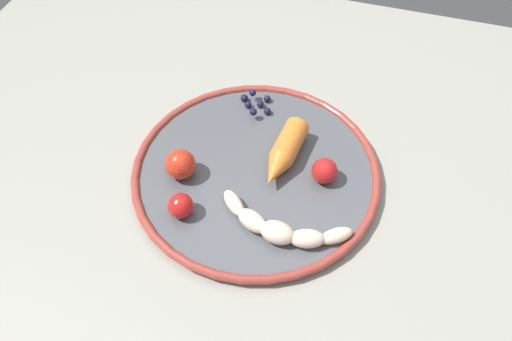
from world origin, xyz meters
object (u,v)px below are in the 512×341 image
object	(u,v)px
banana	(280,228)
tomato_far	(180,164)
blueberry_pile	(256,103)
carrot_orange	(284,154)
tomato_near	(324,171)
tomato_mid	(181,206)
plate	(256,172)
dining_table	(277,191)

from	to	relation	value
banana	tomato_far	xyz separation A→B (m)	(0.16, -0.05, 0.01)
blueberry_pile	tomato_far	distance (m)	0.17
carrot_orange	tomato_near	size ratio (longest dim) A/B	3.29
carrot_orange	tomato_mid	world-z (taller)	carrot_orange
banana	blueberry_pile	bearing A→B (deg)	-65.80
carrot_orange	tomato_near	xyz separation A→B (m)	(-0.06, 0.01, 0.00)
plate	banana	distance (m)	0.11
tomato_mid	dining_table	bearing A→B (deg)	-124.69
banana	tomato_near	xyz separation A→B (m)	(-0.04, -0.10, 0.01)
tomato_mid	plate	bearing A→B (deg)	-126.88
tomato_mid	blueberry_pile	bearing A→B (deg)	-99.37
carrot_orange	blueberry_pile	world-z (taller)	carrot_orange
banana	tomato_far	world-z (taller)	tomato_far
blueberry_pile	tomato_far	world-z (taller)	tomato_far
plate	blueberry_pile	bearing A→B (deg)	-73.29
carrot_orange	banana	bearing A→B (deg)	102.64
tomato_far	carrot_orange	bearing A→B (deg)	-154.34
banana	blueberry_pile	world-z (taller)	banana
blueberry_pile	tomato_mid	xyz separation A→B (m)	(0.04, 0.22, 0.01)
tomato_near	tomato_far	bearing A→B (deg)	14.21
blueberry_pile	tomato_mid	bearing A→B (deg)	80.63
plate	tomato_mid	xyz separation A→B (m)	(0.07, 0.10, 0.02)
tomato_far	plate	bearing A→B (deg)	-159.79
dining_table	tomato_far	bearing A→B (deg)	32.54
banana	tomato_far	bearing A→B (deg)	-18.98
tomato_mid	tomato_far	xyz separation A→B (m)	(0.02, -0.06, 0.00)
tomato_near	tomato_far	distance (m)	0.20
carrot_orange	tomato_near	distance (m)	0.06
carrot_orange	blueberry_pile	xyz separation A→B (m)	(0.07, -0.10, -0.01)
tomato_mid	tomato_far	distance (m)	0.07
carrot_orange	tomato_near	bearing A→B (deg)	167.17
tomato_near	tomato_mid	world-z (taller)	tomato_near
plate	tomato_mid	distance (m)	0.12
tomato_mid	tomato_far	size ratio (longest dim) A/B	0.79
banana	tomato_near	distance (m)	0.11
plate	tomato_near	size ratio (longest dim) A/B	9.75
tomato_near	tomato_far	size ratio (longest dim) A/B	0.84
dining_table	tomato_mid	size ratio (longest dim) A/B	35.87
banana	carrot_orange	world-z (taller)	carrot_orange
banana	tomato_near	world-z (taller)	tomato_near
plate	tomato_far	xyz separation A→B (m)	(0.10, 0.04, 0.02)
carrot_orange	dining_table	bearing A→B (deg)	-55.08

